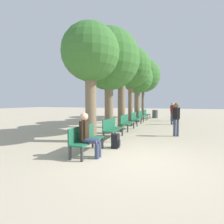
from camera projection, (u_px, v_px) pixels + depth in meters
The scene contains 19 objects.
ground_plane at pixel (136, 160), 4.82m from camera, with size 80.00×80.00×0.00m, color #B7A88E.
bench_row_0 at pixel (85, 138), 5.43m from camera, with size 0.46×1.50×0.86m.
bench_row_1 at pixel (112, 127), 7.70m from camera, with size 0.46×1.50×0.86m.
bench_row_2 at pixel (126, 122), 9.96m from camera, with size 0.46×1.50×0.86m.
bench_row_3 at pixel (135, 118), 12.22m from camera, with size 0.46×1.50×0.86m.
bench_row_4 at pixel (142, 115), 14.49m from camera, with size 0.46×1.50×0.86m.
bench_row_5 at pixel (146, 114), 16.75m from camera, with size 0.46×1.50×0.86m.
tree_row_0 at pixel (90, 55), 6.87m from camera, with size 2.29×2.29×4.71m.
tree_row_1 at pixel (109, 60), 8.76m from camera, with size 3.10×3.10×5.30m.
tree_row_2 at pixel (122, 62), 10.81m from camera, with size 2.22×2.22×5.35m.
tree_row_3 at pixel (131, 68), 13.00m from camera, with size 3.04×3.04×5.70m.
tree_row_4 at pixel (137, 79), 15.31m from camera, with size 2.71×2.71×5.09m.
tree_row_5 at pixel (143, 76), 18.05m from camera, with size 3.51×3.51×6.12m.
person_seated at pixel (88, 134), 5.09m from camera, with size 0.63×0.36×1.29m.
backpack at pixel (116, 141), 6.08m from camera, with size 0.27×0.28×0.50m.
pedestrian_near at pixel (172, 110), 14.65m from camera, with size 0.32×0.28×1.56m.
pedestrian_mid at pixel (173, 112), 12.33m from camera, with size 0.32×0.27×1.56m.
pedestrian_far at pixel (176, 117), 8.13m from camera, with size 0.32×0.27×1.57m.
trash_bin at pixel (155, 114), 17.54m from camera, with size 0.55×0.55×0.80m.
Camera 1 is at (0.98, -4.68, 1.60)m, focal length 28.00 mm.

